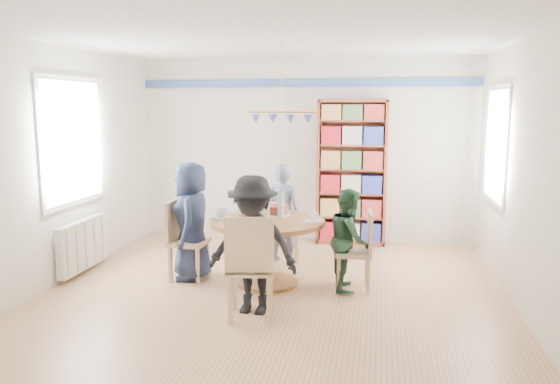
% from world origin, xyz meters
% --- Properties ---
extents(ground, '(5.00, 5.00, 0.00)m').
position_xyz_m(ground, '(0.00, 0.00, 0.00)').
color(ground, tan).
extents(room_shell, '(5.00, 5.00, 5.00)m').
position_xyz_m(room_shell, '(-0.26, 0.87, 1.65)').
color(room_shell, white).
rests_on(room_shell, ground).
extents(radiator, '(0.12, 1.00, 0.60)m').
position_xyz_m(radiator, '(-2.42, 0.30, 0.35)').
color(radiator, silver).
rests_on(radiator, ground).
extents(dining_table, '(1.30, 1.30, 0.75)m').
position_xyz_m(dining_table, '(-0.12, 0.28, 0.56)').
color(dining_table, brown).
rests_on(dining_table, ground).
extents(chair_left, '(0.42, 0.42, 0.93)m').
position_xyz_m(chair_left, '(-1.14, 0.30, 0.51)').
color(chair_left, tan).
rests_on(chair_left, ground).
extents(chair_right, '(0.42, 0.42, 0.88)m').
position_xyz_m(chair_right, '(0.92, 0.28, 0.49)').
color(chair_right, tan).
rests_on(chair_right, ground).
extents(chair_far, '(0.51, 0.51, 0.92)m').
position_xyz_m(chair_far, '(-0.15, 1.35, 0.51)').
color(chair_far, tan).
rests_on(chair_far, ground).
extents(chair_near, '(0.51, 0.51, 1.02)m').
position_xyz_m(chair_near, '(-0.07, -0.79, 0.56)').
color(chair_near, tan).
rests_on(chair_near, ground).
extents(person_left, '(0.56, 0.75, 1.38)m').
position_xyz_m(person_left, '(-1.03, 0.32, 0.69)').
color(person_left, '#171E33').
rests_on(person_left, ground).
extents(person_right, '(0.47, 0.58, 1.13)m').
position_xyz_m(person_right, '(0.80, 0.28, 0.56)').
color(person_right, '#1A3422').
rests_on(person_right, ground).
extents(person_far, '(0.53, 0.41, 1.29)m').
position_xyz_m(person_far, '(-0.10, 1.21, 0.64)').
color(person_far, gray).
rests_on(person_far, ground).
extents(person_near, '(0.92, 0.57, 1.36)m').
position_xyz_m(person_near, '(-0.09, -0.60, 0.68)').
color(person_near, black).
rests_on(person_near, ground).
extents(bookshelf, '(1.00, 0.30, 2.11)m').
position_xyz_m(bookshelf, '(0.71, 2.34, 1.04)').
color(bookshelf, maroon).
rests_on(bookshelf, ground).
extents(tableware, '(1.26, 1.26, 0.33)m').
position_xyz_m(tableware, '(-0.15, 0.31, 0.82)').
color(tableware, white).
rests_on(tableware, dining_table).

